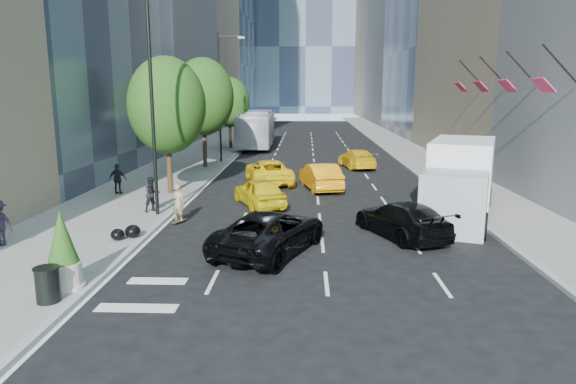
{
  "coord_description": "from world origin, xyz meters",
  "views": [
    {
      "loc": [
        0.36,
        -18.83,
        5.79
      ],
      "look_at": [
        -0.4,
        2.2,
        1.6
      ],
      "focal_mm": 32.0,
      "sensor_mm": 36.0,
      "label": 1
    }
  ],
  "objects_px": {
    "trash_can": "(47,285)",
    "planter_shrub": "(63,251)",
    "black_sedan_mercedes": "(402,219)",
    "skateboarder": "(178,205)",
    "city_bus": "(257,129)",
    "box_truck": "(460,180)",
    "black_sedan_lincoln": "(270,232)"
  },
  "relations": [
    {
      "from": "city_bus",
      "to": "planter_shrub",
      "type": "height_order",
      "value": "city_bus"
    },
    {
      "from": "black_sedan_mercedes",
      "to": "city_bus",
      "type": "height_order",
      "value": "city_bus"
    },
    {
      "from": "skateboarder",
      "to": "box_truck",
      "type": "distance_m",
      "value": 12.68
    },
    {
      "from": "black_sedan_mercedes",
      "to": "planter_shrub",
      "type": "height_order",
      "value": "planter_shrub"
    },
    {
      "from": "city_bus",
      "to": "trash_can",
      "type": "xyz_separation_m",
      "value": [
        -1.8,
        -40.27,
        -1.24
      ]
    },
    {
      "from": "skateboarder",
      "to": "black_sedan_lincoln",
      "type": "xyz_separation_m",
      "value": [
        4.33,
        -4.0,
        -0.06
      ]
    },
    {
      "from": "skateboarder",
      "to": "city_bus",
      "type": "xyz_separation_m",
      "value": [
        0.46,
        31.27,
        1.03
      ]
    },
    {
      "from": "box_truck",
      "to": "planter_shrub",
      "type": "bearing_deg",
      "value": -125.68
    },
    {
      "from": "city_bus",
      "to": "planter_shrub",
      "type": "bearing_deg",
      "value": -93.85
    },
    {
      "from": "trash_can",
      "to": "black_sedan_lincoln",
      "type": "bearing_deg",
      "value": 41.37
    },
    {
      "from": "planter_shrub",
      "to": "black_sedan_lincoln",
      "type": "bearing_deg",
      "value": 35.17
    },
    {
      "from": "skateboarder",
      "to": "black_sedan_lincoln",
      "type": "distance_m",
      "value": 5.9
    },
    {
      "from": "planter_shrub",
      "to": "black_sedan_mercedes",
      "type": "bearing_deg",
      "value": 29.99
    },
    {
      "from": "skateboarder",
      "to": "trash_can",
      "type": "height_order",
      "value": "skateboarder"
    },
    {
      "from": "box_truck",
      "to": "trash_can",
      "type": "bearing_deg",
      "value": -122.93
    },
    {
      "from": "city_bus",
      "to": "skateboarder",
      "type": "bearing_deg",
      "value": -92.06
    },
    {
      "from": "black_sedan_mercedes",
      "to": "city_bus",
      "type": "distance_m",
      "value": 34.27
    },
    {
      "from": "box_truck",
      "to": "planter_shrub",
      "type": "height_order",
      "value": "box_truck"
    },
    {
      "from": "black_sedan_mercedes",
      "to": "box_truck",
      "type": "relative_size",
      "value": 0.63
    },
    {
      "from": "black_sedan_mercedes",
      "to": "trash_can",
      "type": "relative_size",
      "value": 5.29
    },
    {
      "from": "box_truck",
      "to": "trash_can",
      "type": "height_order",
      "value": "box_truck"
    },
    {
      "from": "trash_can",
      "to": "planter_shrub",
      "type": "bearing_deg",
      "value": 90.0
    },
    {
      "from": "skateboarder",
      "to": "planter_shrub",
      "type": "relative_size",
      "value": 0.71
    },
    {
      "from": "black_sedan_lincoln",
      "to": "trash_can",
      "type": "height_order",
      "value": "black_sedan_lincoln"
    },
    {
      "from": "trash_can",
      "to": "city_bus",
      "type": "bearing_deg",
      "value": 87.44
    },
    {
      "from": "skateboarder",
      "to": "black_sedan_lincoln",
      "type": "bearing_deg",
      "value": 160.27
    },
    {
      "from": "black_sedan_lincoln",
      "to": "city_bus",
      "type": "relative_size",
      "value": 0.41
    },
    {
      "from": "skateboarder",
      "to": "city_bus",
      "type": "distance_m",
      "value": 31.29
    },
    {
      "from": "black_sedan_mercedes",
      "to": "box_truck",
      "type": "xyz_separation_m",
      "value": [
        3.12,
        3.08,
        1.08
      ]
    },
    {
      "from": "skateboarder",
      "to": "black_sedan_mercedes",
      "type": "distance_m",
      "value": 9.62
    },
    {
      "from": "black_sedan_mercedes",
      "to": "trash_can",
      "type": "bearing_deg",
      "value": 10.44
    },
    {
      "from": "city_bus",
      "to": "planter_shrub",
      "type": "distance_m",
      "value": 39.32
    }
  ]
}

